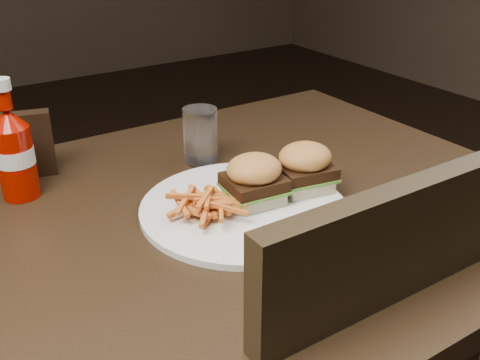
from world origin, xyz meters
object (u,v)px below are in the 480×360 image
plate (244,208)px  tumbler (200,135)px  ketchup_bottle (16,162)px  dining_table (180,232)px

plate → tumbler: 0.21m
plate → tumbler: (0.04, 0.20, 0.05)m
tumbler → plate: bearing=-100.6°
plate → ketchup_bottle: bearing=138.6°
ketchup_bottle → tumbler: 0.31m
plate → dining_table: bearing=162.6°
dining_table → tumbler: (0.13, 0.17, 0.08)m
dining_table → ketchup_bottle: 0.29m
dining_table → tumbler: 0.23m
dining_table → tumbler: size_ratio=12.31×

